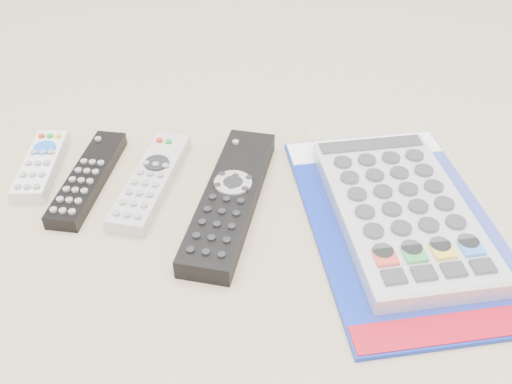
{
  "coord_description": "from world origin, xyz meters",
  "views": [
    {
      "loc": [
        0.09,
        -0.53,
        0.47
      ],
      "look_at": [
        0.07,
        0.02,
        0.01
      ],
      "focal_mm": 40.0,
      "sensor_mm": 36.0,
      "label": 1
    }
  ],
  "objects_px": {
    "remote_silver_dvd": "(151,180)",
    "jumbo_remote_packaged": "(401,209)",
    "remote_small_grey": "(41,165)",
    "remote_large_black": "(230,198)",
    "remote_slim_black": "(88,178)"
  },
  "relations": [
    {
      "from": "remote_silver_dvd",
      "to": "jumbo_remote_packaged",
      "type": "height_order",
      "value": "jumbo_remote_packaged"
    },
    {
      "from": "jumbo_remote_packaged",
      "to": "remote_small_grey",
      "type": "bearing_deg",
      "value": 159.03
    },
    {
      "from": "remote_small_grey",
      "to": "remote_large_black",
      "type": "distance_m",
      "value": 0.26
    },
    {
      "from": "remote_small_grey",
      "to": "jumbo_remote_packaged",
      "type": "relative_size",
      "value": 0.37
    },
    {
      "from": "remote_large_black",
      "to": "jumbo_remote_packaged",
      "type": "distance_m",
      "value": 0.21
    },
    {
      "from": "remote_large_black",
      "to": "remote_slim_black",
      "type": "bearing_deg",
      "value": 178.5
    },
    {
      "from": "remote_small_grey",
      "to": "remote_silver_dvd",
      "type": "relative_size",
      "value": 0.72
    },
    {
      "from": "remote_small_grey",
      "to": "remote_slim_black",
      "type": "relative_size",
      "value": 0.75
    },
    {
      "from": "remote_slim_black",
      "to": "remote_small_grey",
      "type": "bearing_deg",
      "value": 166.68
    },
    {
      "from": "remote_silver_dvd",
      "to": "remote_large_black",
      "type": "bearing_deg",
      "value": -8.98
    },
    {
      "from": "remote_silver_dvd",
      "to": "jumbo_remote_packaged",
      "type": "bearing_deg",
      "value": -0.6
    },
    {
      "from": "remote_slim_black",
      "to": "jumbo_remote_packaged",
      "type": "height_order",
      "value": "jumbo_remote_packaged"
    },
    {
      "from": "remote_small_grey",
      "to": "remote_large_black",
      "type": "xyz_separation_m",
      "value": [
        0.26,
        -0.06,
        0.0
      ]
    },
    {
      "from": "remote_small_grey",
      "to": "remote_slim_black",
      "type": "distance_m",
      "value": 0.07
    },
    {
      "from": "remote_silver_dvd",
      "to": "jumbo_remote_packaged",
      "type": "distance_m",
      "value": 0.31
    }
  ]
}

